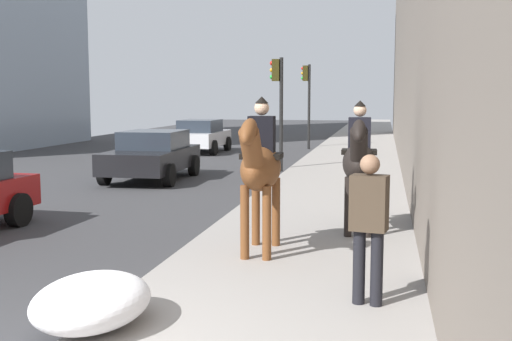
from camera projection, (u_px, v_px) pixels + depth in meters
name	position (u px, v px, depth m)	size (l,w,h in m)	color
mounted_horse_near	(260.00, 166.00, 9.36)	(2.15, 0.61, 2.33)	brown
mounted_horse_far	(359.00, 160.00, 10.84)	(2.15, 0.61, 2.26)	black
pedestrian_greeting	(369.00, 219.00, 7.06)	(0.33, 0.44, 1.70)	black
car_near_lane	(201.00, 135.00, 27.60)	(3.81, 1.94, 1.44)	silver
car_far_lane	(152.00, 155.00, 18.64)	(4.07, 2.16, 1.44)	black
traffic_light_near_curb	(278.00, 95.00, 20.53)	(0.20, 0.44, 3.68)	black
traffic_light_far_curb	(307.00, 93.00, 29.25)	(0.20, 0.44, 3.89)	black
snow_pile_near	(92.00, 301.00, 6.48)	(1.49, 1.14, 0.51)	white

